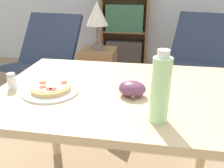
# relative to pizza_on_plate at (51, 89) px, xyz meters

# --- Properties ---
(dining_table) EXTENTS (1.17, 0.81, 0.74)m
(dining_table) POSITION_rel_pizza_on_plate_xyz_m (0.31, 0.08, -0.12)
(dining_table) COLOR #D1B27F
(dining_table) RESTS_ON ground_plane
(pizza_on_plate) EXTENTS (0.26, 0.26, 0.04)m
(pizza_on_plate) POSITION_rel_pizza_on_plate_xyz_m (0.00, 0.00, 0.00)
(pizza_on_plate) COLOR white
(pizza_on_plate) RESTS_ON dining_table
(grape_bunch) EXTENTS (0.12, 0.10, 0.07)m
(grape_bunch) POSITION_rel_pizza_on_plate_xyz_m (0.38, 0.02, 0.02)
(grape_bunch) COLOR #6B3856
(grape_bunch) RESTS_ON dining_table
(drink_bottle) EXTENTS (0.07, 0.07, 0.27)m
(drink_bottle) POSITION_rel_pizza_on_plate_xyz_m (0.49, -0.17, 0.11)
(drink_bottle) COLOR #B7EAA3
(drink_bottle) RESTS_ON dining_table
(salt_shaker) EXTENTS (0.04, 0.04, 0.08)m
(salt_shaker) POSITION_rel_pizza_on_plate_xyz_m (-0.20, 0.01, 0.02)
(salt_shaker) COLOR white
(salt_shaker) RESTS_ON dining_table
(lounge_chair_near) EXTENTS (0.76, 0.85, 0.88)m
(lounge_chair_near) POSITION_rel_pizza_on_plate_xyz_m (-0.72, 1.42, -0.46)
(lounge_chair_near) COLOR black
(lounge_chair_near) RESTS_ON ground_plane
(lounge_chair_far) EXTENTS (0.84, 0.93, 0.88)m
(lounge_chair_far) POSITION_rel_pizza_on_plate_xyz_m (1.00, 1.79, -0.46)
(lounge_chair_far) COLOR black
(lounge_chair_far) RESTS_ON ground_plane
(bookshelf) EXTENTS (0.69, 0.26, 1.60)m
(bookshelf) POSITION_rel_pizza_on_plate_xyz_m (0.05, 2.56, 0.01)
(bookshelf) COLOR brown
(bookshelf) RESTS_ON ground_plane
(side_table) EXTENTS (0.34, 0.34, 0.60)m
(side_table) POSITION_rel_pizza_on_plate_xyz_m (-0.07, 1.28, -0.45)
(side_table) COLOR brown
(side_table) RESTS_ON ground_plane
(table_lamp) EXTENTS (0.21, 0.21, 0.45)m
(table_lamp) POSITION_rel_pizza_on_plate_xyz_m (-0.07, 1.28, 0.17)
(table_lamp) COLOR #665B51
(table_lamp) RESTS_ON side_table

